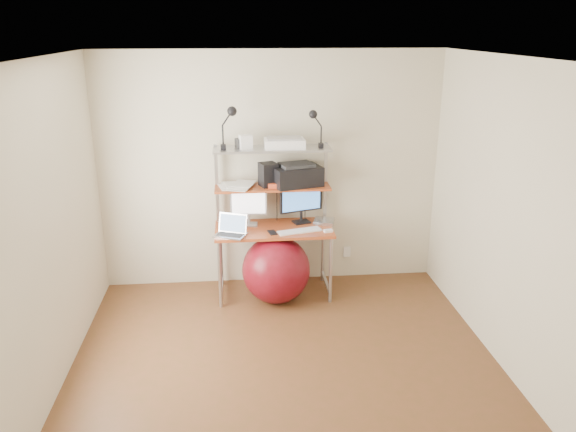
% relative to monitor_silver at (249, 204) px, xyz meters
% --- Properties ---
extents(room, '(3.60, 3.60, 3.60)m').
position_rel_monitor_silver_xyz_m(room, '(0.25, -1.57, 0.29)').
color(room, brown).
rests_on(room, ground).
extents(computer_desk, '(1.20, 0.60, 1.57)m').
position_rel_monitor_silver_xyz_m(computer_desk, '(0.25, -0.06, -0.01)').
color(computer_desk, '#A74620').
rests_on(computer_desk, ground).
extents(desktop, '(1.20, 0.60, 0.00)m').
position_rel_monitor_silver_xyz_m(desktop, '(0.25, -0.13, -0.22)').
color(desktop, '#A74620').
rests_on(desktop, computer_desk).
extents(mid_shelf, '(1.18, 0.34, 0.00)m').
position_rel_monitor_silver_xyz_m(mid_shelf, '(0.25, 0.00, 0.19)').
color(mid_shelf, '#A74620').
rests_on(mid_shelf, computer_desk).
extents(top_shelf, '(1.18, 0.34, 0.00)m').
position_rel_monitor_silver_xyz_m(top_shelf, '(0.25, 0.00, 0.59)').
color(top_shelf, '#AAAAAE').
rests_on(top_shelf, computer_desk).
extents(floor, '(3.60, 3.60, 0.00)m').
position_rel_monitor_silver_xyz_m(floor, '(0.25, -1.57, -0.96)').
color(floor, brown).
rests_on(floor, ground).
extents(wall_outlet, '(0.08, 0.01, 0.12)m').
position_rel_monitor_silver_xyz_m(wall_outlet, '(1.10, 0.22, -0.66)').
color(wall_outlet, white).
rests_on(wall_outlet, room).
extents(monitor_silver, '(0.38, 0.14, 0.42)m').
position_rel_monitor_silver_xyz_m(monitor_silver, '(0.00, 0.00, 0.00)').
color(monitor_silver, '#A9A9AD').
rests_on(monitor_silver, desktop).
extents(monitor_black, '(0.46, 0.20, 0.48)m').
position_rel_monitor_silver_xyz_m(monitor_black, '(0.55, 0.03, 0.01)').
color(monitor_black, black).
rests_on(monitor_black, desktop).
extents(laptop, '(0.36, 0.33, 0.26)m').
position_rel_monitor_silver_xyz_m(laptop, '(-0.18, -0.28, -0.18)').
color(laptop, '#BCBDC1').
rests_on(laptop, desktop).
extents(keyboard, '(0.47, 0.24, 0.01)m').
position_rel_monitor_silver_xyz_m(keyboard, '(0.50, -0.26, -0.22)').
color(keyboard, white).
rests_on(keyboard, desktop).
extents(mouse, '(0.10, 0.07, 0.02)m').
position_rel_monitor_silver_xyz_m(mouse, '(0.79, -0.30, -0.21)').
color(mouse, white).
rests_on(mouse, desktop).
extents(mac_mini, '(0.25, 0.25, 0.04)m').
position_rel_monitor_silver_xyz_m(mac_mini, '(0.79, -0.03, -0.21)').
color(mac_mini, '#BCBDC1').
rests_on(mac_mini, desktop).
extents(phone, '(0.10, 0.15, 0.01)m').
position_rel_monitor_silver_xyz_m(phone, '(0.22, -0.27, -0.22)').
color(phone, black).
rests_on(phone, desktop).
extents(printer, '(0.56, 0.45, 0.23)m').
position_rel_monitor_silver_xyz_m(printer, '(0.50, 0.02, 0.29)').
color(printer, black).
rests_on(printer, mid_shelf).
extents(nas_cube, '(0.21, 0.21, 0.24)m').
position_rel_monitor_silver_xyz_m(nas_cube, '(0.21, 0.01, 0.31)').
color(nas_cube, black).
rests_on(nas_cube, mid_shelf).
extents(red_box, '(0.20, 0.15, 0.05)m').
position_rel_monitor_silver_xyz_m(red_box, '(0.30, -0.06, 0.21)').
color(red_box, '#C23E1F').
rests_on(red_box, mid_shelf).
extents(scanner, '(0.40, 0.26, 0.11)m').
position_rel_monitor_silver_xyz_m(scanner, '(0.37, -0.00, 0.64)').
color(scanner, white).
rests_on(scanner, top_shelf).
extents(box_white, '(0.14, 0.13, 0.14)m').
position_rel_monitor_silver_xyz_m(box_white, '(-0.01, -0.03, 0.66)').
color(box_white, white).
rests_on(box_white, top_shelf).
extents(box_grey, '(0.12, 0.12, 0.10)m').
position_rel_monitor_silver_xyz_m(box_grey, '(-0.06, 0.02, 0.63)').
color(box_grey, '#2E2F31').
rests_on(box_grey, top_shelf).
extents(clip_lamp_left, '(0.17, 0.09, 0.43)m').
position_rel_monitor_silver_xyz_m(clip_lamp_left, '(-0.16, -0.06, 0.90)').
color(clip_lamp_left, black).
rests_on(clip_lamp_left, top_shelf).
extents(clip_lamp_right, '(0.15, 0.08, 0.38)m').
position_rel_monitor_silver_xyz_m(clip_lamp_right, '(0.67, -0.05, 0.86)').
color(clip_lamp_right, black).
rests_on(clip_lamp_right, top_shelf).
extents(exercise_ball, '(0.70, 0.70, 0.70)m').
position_rel_monitor_silver_xyz_m(exercise_ball, '(0.26, -0.30, -0.62)').
color(exercise_ball, maroon).
rests_on(exercise_ball, floor).
extents(paper_stack, '(0.42, 0.41, 0.03)m').
position_rel_monitor_silver_xyz_m(paper_stack, '(-0.12, 0.01, 0.20)').
color(paper_stack, white).
rests_on(paper_stack, mid_shelf).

